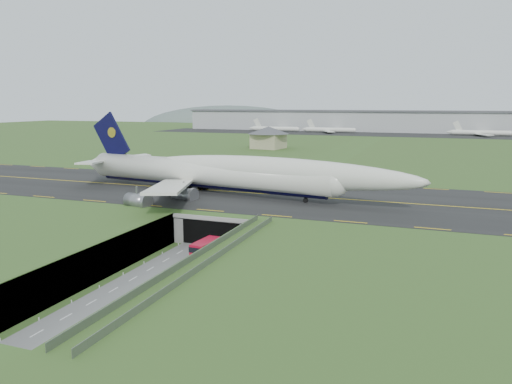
% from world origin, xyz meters
% --- Properties ---
extents(ground, '(900.00, 900.00, 0.00)m').
position_xyz_m(ground, '(0.00, 0.00, 0.00)').
color(ground, '#3A5020').
rests_on(ground, ground).
extents(airfield_deck, '(800.00, 800.00, 6.00)m').
position_xyz_m(airfield_deck, '(0.00, 0.00, 3.00)').
color(airfield_deck, gray).
rests_on(airfield_deck, ground).
extents(trench_road, '(12.00, 75.00, 0.20)m').
position_xyz_m(trench_road, '(0.00, -7.50, 0.10)').
color(trench_road, slate).
rests_on(trench_road, ground).
extents(taxiway, '(800.00, 44.00, 0.18)m').
position_xyz_m(taxiway, '(0.00, 33.00, 6.09)').
color(taxiway, black).
rests_on(taxiway, airfield_deck).
extents(tunnel_portal, '(17.00, 22.30, 6.00)m').
position_xyz_m(tunnel_portal, '(0.00, 16.71, 3.33)').
color(tunnel_portal, gray).
rests_on(tunnel_portal, ground).
extents(guideway, '(3.00, 53.00, 7.05)m').
position_xyz_m(guideway, '(11.00, -19.11, 5.32)').
color(guideway, '#A8A8A3').
rests_on(guideway, ground).
extents(jumbo_jet, '(90.51, 58.48, 19.55)m').
position_xyz_m(jumbo_jet, '(-5.67, 28.96, 11.25)').
color(jumbo_jet, silver).
rests_on(jumbo_jet, ground).
extents(shuttle_tram, '(3.23, 7.40, 2.96)m').
position_xyz_m(shuttle_tram, '(2.05, 1.63, 1.63)').
color(shuttle_tram, '#AE0B25').
rests_on(shuttle_tram, ground).
extents(service_building, '(21.64, 21.64, 10.39)m').
position_xyz_m(service_building, '(-35.13, 144.47, 12.15)').
color(service_building, tan).
rests_on(service_building, ground).
extents(cargo_terminal, '(320.00, 67.00, 15.60)m').
position_xyz_m(cargo_terminal, '(-0.14, 299.41, 13.96)').
color(cargo_terminal, '#B2B2B2').
rests_on(cargo_terminal, ground).
extents(distant_hills, '(700.00, 91.00, 60.00)m').
position_xyz_m(distant_hills, '(64.38, 430.00, -4.00)').
color(distant_hills, '#4E5E5A').
rests_on(distant_hills, ground).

